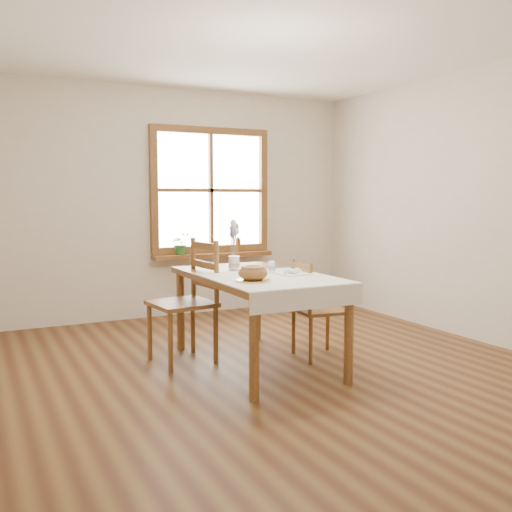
{
  "coord_description": "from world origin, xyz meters",
  "views": [
    {
      "loc": [
        -2.07,
        -3.79,
        1.38
      ],
      "look_at": [
        0.0,
        0.3,
        0.9
      ],
      "focal_mm": 40.0,
      "sensor_mm": 36.0,
      "label": 1
    }
  ],
  "objects": [
    {
      "name": "ground",
      "position": [
        0.0,
        0.0,
        0.0
      ],
      "size": [
        5.0,
        5.0,
        0.0
      ],
      "primitive_type": "plane",
      "color": "brown",
      "rests_on": "ground"
    },
    {
      "name": "room_walls",
      "position": [
        0.0,
        0.0,
        1.71
      ],
      "size": [
        4.6,
        5.1,
        2.65
      ],
      "color": "beige",
      "rests_on": "ground"
    },
    {
      "name": "window",
      "position": [
        0.5,
        2.47,
        1.45
      ],
      "size": [
        1.46,
        0.08,
        1.46
      ],
      "color": "brown",
      "rests_on": "ground"
    },
    {
      "name": "window_sill",
      "position": [
        0.5,
        2.4,
        0.69
      ],
      "size": [
        1.46,
        0.2,
        0.05
      ],
      "color": "brown",
      "rests_on": "ground"
    },
    {
      "name": "dining_table",
      "position": [
        0.0,
        0.3,
        0.66
      ],
      "size": [
        0.9,
        1.6,
        0.75
      ],
      "color": "brown",
      "rests_on": "ground"
    },
    {
      "name": "table_linen",
      "position": [
        0.0,
        -0.0,
        0.76
      ],
      "size": [
        0.91,
        0.99,
        0.01
      ],
      "primitive_type": "cube",
      "color": "white",
      "rests_on": "dining_table"
    },
    {
      "name": "chair_left",
      "position": [
        -0.52,
        0.64,
        0.51
      ],
      "size": [
        0.55,
        0.53,
        1.02
      ],
      "primitive_type": null,
      "rotation": [
        0.0,
        0.0,
        -1.45
      ],
      "color": "brown",
      "rests_on": "ground"
    },
    {
      "name": "chair_right",
      "position": [
        0.59,
        0.25,
        0.42
      ],
      "size": [
        0.45,
        0.43,
        0.84
      ],
      "primitive_type": null,
      "rotation": [
        0.0,
        0.0,
        1.47
      ],
      "color": "brown",
      "rests_on": "ground"
    },
    {
      "name": "bread_plate",
      "position": [
        -0.22,
        -0.09,
        0.77
      ],
      "size": [
        0.31,
        0.31,
        0.01
      ],
      "primitive_type": "cylinder",
      "rotation": [
        0.0,
        0.0,
        -0.27
      ],
      "color": "white",
      "rests_on": "table_linen"
    },
    {
      "name": "bread_loaf",
      "position": [
        -0.22,
        -0.09,
        0.83
      ],
      "size": [
        0.22,
        0.22,
        0.12
      ],
      "primitive_type": "ellipsoid",
      "color": "#AB743C",
      "rests_on": "bread_plate"
    },
    {
      "name": "egg_napkin",
      "position": [
        0.23,
        0.09,
        0.77
      ],
      "size": [
        0.25,
        0.22,
        0.01
      ],
      "primitive_type": "cube",
      "rotation": [
        0.0,
        0.0,
        0.12
      ],
      "color": "white",
      "rests_on": "table_linen"
    },
    {
      "name": "eggs",
      "position": [
        0.23,
        0.09,
        0.79
      ],
      "size": [
        0.19,
        0.18,
        0.04
      ],
      "primitive_type": null,
      "rotation": [
        0.0,
        0.0,
        0.12
      ],
      "color": "white",
      "rests_on": "egg_napkin"
    },
    {
      "name": "salt_shaker",
      "position": [
        0.12,
        0.25,
        0.81
      ],
      "size": [
        0.06,
        0.06,
        0.1
      ],
      "primitive_type": "cylinder",
      "rotation": [
        0.0,
        0.0,
        -0.05
      ],
      "color": "white",
      "rests_on": "table_linen"
    },
    {
      "name": "pepper_shaker",
      "position": [
        0.16,
        0.36,
        0.8
      ],
      "size": [
        0.05,
        0.05,
        0.08
      ],
      "primitive_type": "cylinder",
      "rotation": [
        0.0,
        0.0,
        -0.06
      ],
      "color": "white",
      "rests_on": "table_linen"
    },
    {
      "name": "flower_vase",
      "position": [
        -0.02,
        0.68,
        0.8
      ],
      "size": [
        0.1,
        0.1,
        0.11
      ],
      "primitive_type": "cylinder",
      "rotation": [
        0.0,
        0.0,
        -0.01
      ],
      "color": "white",
      "rests_on": "dining_table"
    },
    {
      "name": "lavender_bouquet",
      "position": [
        -0.02,
        0.68,
        1.01
      ],
      "size": [
        0.17,
        0.17,
        0.32
      ],
      "primitive_type": null,
      "color": "#735A9F",
      "rests_on": "flower_vase"
    },
    {
      "name": "potted_plant",
      "position": [
        0.1,
        2.4,
        0.81
      ],
      "size": [
        0.24,
        0.26,
        0.19
      ],
      "primitive_type": "imported",
      "rotation": [
        0.0,
        0.0,
        -0.06
      ],
      "color": "#326B2A",
      "rests_on": "window_sill"
    },
    {
      "name": "amber_bottle",
      "position": [
        0.82,
        2.4,
        0.8
      ],
      "size": [
        0.08,
        0.08,
        0.18
      ],
      "primitive_type": "cylinder",
      "rotation": [
        0.0,
        0.0,
        -0.25
      ],
      "color": "#9E4E1D",
      "rests_on": "window_sill"
    }
  ]
}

